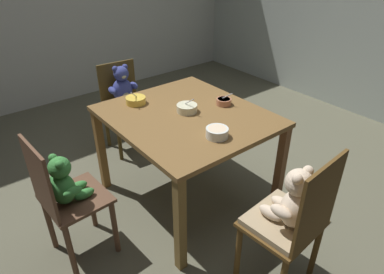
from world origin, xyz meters
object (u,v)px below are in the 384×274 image
at_px(teddy_chair_near_front, 65,191).
at_px(porridge_bowl_yellow_near_left, 136,100).
at_px(dining_table, 187,125).
at_px(porridge_bowl_cream_center, 187,108).
at_px(teddy_chair_near_right, 292,212).
at_px(porridge_bowl_white_near_right, 217,132).
at_px(teddy_chair_near_left, 124,96).
at_px(porridge_bowl_terracotta_far_center, 224,101).

height_order(teddy_chair_near_front, porridge_bowl_yellow_near_left, teddy_chair_near_front).
distance_m(dining_table, porridge_bowl_cream_center, 0.13).
bearing_deg(porridge_bowl_yellow_near_left, teddy_chair_near_right, 5.88).
relative_size(dining_table, porridge_bowl_yellow_near_left, 7.58).
bearing_deg(porridge_bowl_white_near_right, teddy_chair_near_right, -0.36).
xyz_separation_m(teddy_chair_near_left, porridge_bowl_yellow_near_left, (0.61, -0.21, 0.23)).
relative_size(porridge_bowl_cream_center, porridge_bowl_terracotta_far_center, 1.36).
height_order(porridge_bowl_cream_center, porridge_bowl_yellow_near_left, porridge_bowl_cream_center).
height_order(dining_table, porridge_bowl_terracotta_far_center, porridge_bowl_terracotta_far_center).
bearing_deg(teddy_chair_near_left, porridge_bowl_cream_center, 5.22).
distance_m(dining_table, teddy_chair_near_front, 0.94).
xyz_separation_m(dining_table, porridge_bowl_yellow_near_left, (-0.38, -0.19, 0.12)).
bearing_deg(porridge_bowl_cream_center, dining_table, -42.59).
relative_size(porridge_bowl_white_near_right, porridge_bowl_yellow_near_left, 0.95).
distance_m(porridge_bowl_cream_center, porridge_bowl_yellow_near_left, 0.41).
distance_m(teddy_chair_near_front, teddy_chair_near_right, 1.32).
height_order(porridge_bowl_white_near_right, porridge_bowl_terracotta_far_center, porridge_bowl_terracotta_far_center).
relative_size(dining_table, teddy_chair_near_front, 1.27).
bearing_deg(porridge_bowl_yellow_near_left, porridge_bowl_white_near_right, 10.88).
height_order(teddy_chair_near_right, porridge_bowl_terracotta_far_center, teddy_chair_near_right).
height_order(dining_table, teddy_chair_near_front, teddy_chair_near_front).
xyz_separation_m(dining_table, teddy_chair_near_left, (-0.99, 0.02, -0.11)).
bearing_deg(dining_table, porridge_bowl_cream_center, 137.41).
distance_m(dining_table, porridge_bowl_terracotta_far_center, 0.34).
bearing_deg(porridge_bowl_yellow_near_left, teddy_chair_near_front, -62.01).
bearing_deg(dining_table, porridge_bowl_white_near_right, -7.05).
bearing_deg(porridge_bowl_yellow_near_left, teddy_chair_near_left, 161.13).
relative_size(dining_table, teddy_chair_near_right, 1.21).
bearing_deg(porridge_bowl_yellow_near_left, porridge_bowl_terracotta_far_center, 49.98).
distance_m(teddy_chair_near_front, porridge_bowl_terracotta_far_center, 1.28).
distance_m(porridge_bowl_white_near_right, porridge_bowl_yellow_near_left, 0.77).
relative_size(teddy_chair_near_left, porridge_bowl_white_near_right, 5.85).
height_order(porridge_bowl_terracotta_far_center, porridge_bowl_yellow_near_left, porridge_bowl_yellow_near_left).
bearing_deg(teddy_chair_near_left, teddy_chair_near_right, 2.66).
xyz_separation_m(porridge_bowl_cream_center, porridge_bowl_terracotta_far_center, (0.08, 0.29, -0.00)).
height_order(teddy_chair_near_front, porridge_bowl_cream_center, teddy_chair_near_front).
distance_m(porridge_bowl_cream_center, porridge_bowl_terracotta_far_center, 0.30).
relative_size(teddy_chair_near_left, teddy_chair_near_right, 0.89).
distance_m(teddy_chair_near_right, porridge_bowl_cream_center, 1.05).
bearing_deg(teddy_chair_near_right, porridge_bowl_yellow_near_left, 1.50).
bearing_deg(teddy_chair_near_right, porridge_bowl_white_near_right, -4.74).
bearing_deg(dining_table, teddy_chair_near_left, 179.08).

